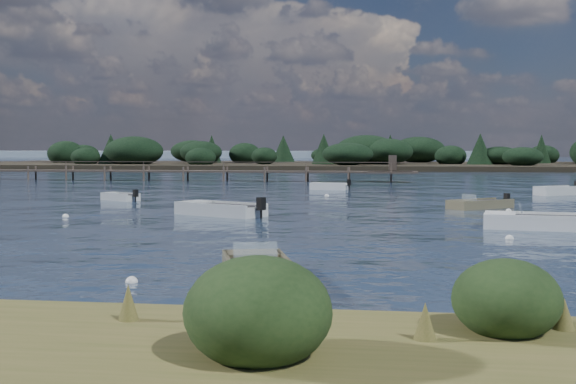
# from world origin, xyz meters

# --- Properties ---
(ground) EXTENTS (400.00, 400.00, 0.00)m
(ground) POSITION_xyz_m (0.00, 60.00, 0.00)
(ground) COLOR #182438
(ground) RESTS_ON ground
(shore_lip) EXTENTS (160.00, 0.60, 0.30)m
(shore_lip) POSITION_xyz_m (0.00, -12.20, 0.00)
(shore_lip) COLOR black
(shore_lip) RESTS_ON ground
(dinghy_mid_white_a) EXTENTS (5.83, 2.90, 1.34)m
(dinghy_mid_white_a) POSITION_xyz_m (10.17, 6.19, 0.17)
(dinghy_mid_white_a) COLOR silver
(dinghy_mid_white_a) RESTS_ON ground
(dinghy_mid_grey) EXTENTS (5.07, 3.81, 1.30)m
(dinghy_mid_grey) POSITION_xyz_m (-5.02, 10.42, 0.18)
(dinghy_mid_grey) COLOR #ABB1B3
(dinghy_mid_grey) RESTS_ON ground
(tender_far_grey_b) EXTENTS (3.69, 2.94, 1.31)m
(tender_far_grey_b) POSITION_xyz_m (15.73, 29.18, 0.18)
(tender_far_grey_b) COLOR #ABB1B3
(tender_far_grey_b) RESTS_ON ground
(dinghy_mid_white_b) EXTENTS (4.00, 3.61, 1.06)m
(dinghy_mid_white_b) POSITION_xyz_m (8.65, 16.64, 0.14)
(dinghy_mid_white_b) COLOR brown
(dinghy_mid_white_b) RESTS_ON ground
(tender_far_grey) EXTENTS (2.97, 2.38, 0.99)m
(tender_far_grey) POSITION_xyz_m (-13.88, 19.77, 0.14)
(tender_far_grey) COLOR #ABB1B3
(tender_far_grey) RESTS_ON ground
(tender_far_white) EXTENTS (3.41, 1.68, 1.14)m
(tender_far_white) POSITION_xyz_m (-1.29, 33.59, 0.16)
(tender_far_white) COLOR silver
(tender_far_white) RESTS_ON ground
(dinghy_near_olive) EXTENTS (2.80, 4.84, 1.16)m
(dinghy_near_olive) POSITION_xyz_m (0.15, -7.45, 0.15)
(dinghy_near_olive) COLOR brown
(dinghy_near_olive) RESTS_ON ground
(buoy_a) EXTENTS (0.32, 0.32, 0.32)m
(buoy_a) POSITION_xyz_m (-3.09, -7.85, 0.00)
(buoy_a) COLOR silver
(buoy_a) RESTS_ON ground
(buoy_b) EXTENTS (0.32, 0.32, 0.32)m
(buoy_b) POSITION_xyz_m (7.95, 2.52, 0.00)
(buoy_b) COLOR silver
(buoy_b) RESTS_ON ground
(buoy_c) EXTENTS (0.32, 0.32, 0.32)m
(buoy_c) POSITION_xyz_m (-12.45, 8.53, 0.00)
(buoy_c) COLOR silver
(buoy_c) RESTS_ON ground
(buoy_e) EXTENTS (0.32, 0.32, 0.32)m
(buoy_e) POSITION_xyz_m (-0.83, 25.76, 0.00)
(buoy_e) COLOR silver
(buoy_e) RESTS_ON ground
(buoy_extra_a) EXTENTS (0.32, 0.32, 0.32)m
(buoy_extra_a) POSITION_xyz_m (9.91, 14.67, 0.00)
(buoy_extra_a) COLOR silver
(buoy_extra_a) RESTS_ON ground
(jetty) EXTENTS (64.50, 3.20, 3.40)m
(jetty) POSITION_xyz_m (-21.74, 47.99, 0.98)
(jetty) COLOR #483C34
(jetty) RESTS_ON ground
(far_headland) EXTENTS (190.00, 40.00, 5.80)m
(far_headland) POSITION_xyz_m (25.00, 100.00, 1.96)
(far_headland) COLOR black
(far_headland) RESTS_ON ground
(distant_haze) EXTENTS (280.00, 20.00, 2.40)m
(distant_haze) POSITION_xyz_m (-90.00, 230.00, 0.00)
(distant_haze) COLOR #8FA0B1
(distant_haze) RESTS_ON ground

